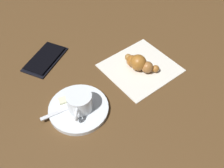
% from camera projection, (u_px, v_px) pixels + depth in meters
% --- Properties ---
extents(ground_plane, '(1.80, 1.80, 0.00)m').
position_uv_depth(ground_plane, '(106.00, 85.00, 0.68)').
color(ground_plane, '#52371D').
extents(saucer, '(0.15, 0.15, 0.01)m').
position_uv_depth(saucer, '(79.00, 109.00, 0.62)').
color(saucer, silver).
rests_on(saucer, ground).
extents(espresso_cup, '(0.07, 0.07, 0.05)m').
position_uv_depth(espresso_cup, '(80.00, 102.00, 0.60)').
color(espresso_cup, silver).
rests_on(espresso_cup, saucer).
extents(teaspoon, '(0.13, 0.02, 0.01)m').
position_uv_depth(teaspoon, '(74.00, 105.00, 0.62)').
color(teaspoon, silver).
rests_on(teaspoon, saucer).
extents(sugar_packet, '(0.07, 0.03, 0.01)m').
position_uv_depth(sugar_packet, '(71.00, 97.00, 0.63)').
color(sugar_packet, beige).
rests_on(sugar_packet, saucer).
extents(napkin, '(0.20, 0.19, 0.00)m').
position_uv_depth(napkin, '(141.00, 68.00, 0.72)').
color(napkin, silver).
rests_on(napkin, ground).
extents(croissant, '(0.08, 0.10, 0.05)m').
position_uv_depth(croissant, '(140.00, 64.00, 0.70)').
color(croissant, olive).
rests_on(croissant, napkin).
extents(cell_phone, '(0.15, 0.14, 0.01)m').
position_uv_depth(cell_phone, '(45.00, 59.00, 0.74)').
color(cell_phone, black).
rests_on(cell_phone, ground).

